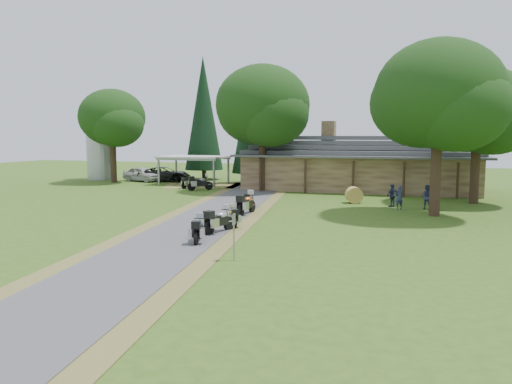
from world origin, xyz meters
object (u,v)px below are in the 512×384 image
(motorcycle_row_c, at_px, (233,216))
(motorcycle_carport_a, at_px, (189,182))
(motorcycle_carport_b, at_px, (200,182))
(carport, at_px, (194,170))
(motorcycle_row_d, at_px, (246,203))
(car_dark_suv, at_px, (165,171))
(motorcycle_row_e, at_px, (250,200))
(silo, at_px, (101,150))
(hay_bale, at_px, (354,195))
(lodge, at_px, (359,162))
(motorcycle_row_b, at_px, (219,219))
(motorcycle_row_a, at_px, (198,229))
(car_white_sedan, at_px, (142,172))

(motorcycle_row_c, distance_m, motorcycle_carport_a, 20.16)
(motorcycle_carport_b, bearing_deg, motorcycle_row_c, -106.07)
(motorcycle_row_c, relative_size, motorcycle_carport_b, 0.79)
(carport, bearing_deg, motorcycle_row_d, -55.34)
(car_dark_suv, distance_m, motorcycle_carport_a, 7.81)
(motorcycle_row_d, relative_size, motorcycle_carport_a, 1.25)
(carport, xyz_separation_m, motorcycle_row_e, (10.56, -13.95, -0.83))
(silo, bearing_deg, hay_bale, -21.16)
(motorcycle_row_d, distance_m, motorcycle_carport_a, 16.44)
(hay_bale, bearing_deg, car_dark_suv, 152.23)
(car_dark_suv, relative_size, hay_bale, 5.12)
(lodge, relative_size, motorcycle_carport_b, 10.15)
(motorcycle_carport_b, bearing_deg, silo, 109.32)
(motorcycle_row_b, distance_m, motorcycle_carport_a, 21.78)
(carport, bearing_deg, car_dark_suv, 155.25)
(motorcycle_row_a, height_order, motorcycle_row_e, motorcycle_row_a)
(carport, xyz_separation_m, hay_bale, (16.91, -9.15, -0.83))
(car_dark_suv, bearing_deg, motorcycle_carport_b, -144.78)
(motorcycle_row_b, bearing_deg, carport, 44.70)
(lodge, distance_m, motorcycle_row_d, 17.66)
(motorcycle_row_b, bearing_deg, lodge, 6.01)
(silo, xyz_separation_m, hay_bale, (29.16, -11.29, -2.63))
(car_white_sedan, relative_size, motorcycle_row_a, 3.23)
(motorcycle_row_e, bearing_deg, silo, 49.85)
(motorcycle_carport_b, bearing_deg, motorcycle_row_d, -100.15)
(motorcycle_row_b, bearing_deg, motorcycle_carport_a, 46.31)
(motorcycle_carport_a, height_order, motorcycle_carport_b, motorcycle_carport_b)
(car_dark_suv, relative_size, motorcycle_carport_b, 2.84)
(carport, height_order, motorcycle_row_a, carport)
(motorcycle_row_e, bearing_deg, carport, 32.16)
(hay_bale, bearing_deg, motorcycle_row_b, -111.14)
(car_dark_suv, distance_m, motorcycle_row_c, 27.82)
(lodge, relative_size, hay_bale, 18.32)
(carport, bearing_deg, car_white_sedan, 169.59)
(motorcycle_row_a, distance_m, hay_bale, 16.45)
(lodge, relative_size, car_white_sedan, 3.65)
(motorcycle_row_a, height_order, motorcycle_carport_a, motorcycle_row_a)
(car_white_sedan, bearing_deg, motorcycle_row_a, -128.24)
(silo, relative_size, motorcycle_row_e, 3.75)
(motorcycle_row_d, bearing_deg, motorcycle_carport_a, 44.54)
(motorcycle_row_a, distance_m, motorcycle_row_d, 8.37)
(motorcycle_row_b, height_order, hay_bale, motorcycle_row_b)
(lodge, height_order, car_white_sedan, lodge)
(carport, bearing_deg, silo, 170.52)
(car_white_sedan, relative_size, motorcycle_row_c, 3.54)
(car_dark_suv, xyz_separation_m, motorcycle_row_e, (14.98, -16.02, -0.56))
(car_dark_suv, xyz_separation_m, motorcycle_row_a, (16.14, -26.84, -0.52))
(lodge, bearing_deg, motorcycle_carport_a, -165.69)
(motorcycle_row_c, height_order, motorcycle_carport_a, motorcycle_carport_a)
(car_white_sedan, bearing_deg, car_dark_suv, -53.65)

